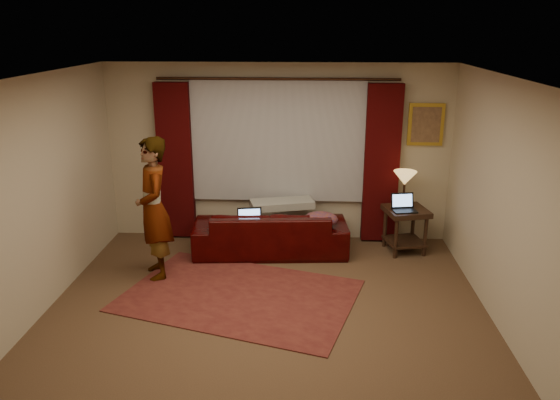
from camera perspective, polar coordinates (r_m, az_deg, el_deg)
The scene contains 20 objects.
floor at distance 6.16m, azimuth -1.57°, elevation -12.40°, with size 5.00×5.00×0.01m, color brown.
ceiling at distance 5.34m, azimuth -1.81°, elevation 12.50°, with size 5.00×5.00×0.02m, color silver.
wall_back at distance 8.02m, azimuth -0.21°, elevation 4.91°, with size 5.00×0.02×2.60m, color #BCAE93.
wall_front at distance 3.36m, azimuth -5.28°, elevation -14.61°, with size 5.00×0.02×2.60m, color #BCAE93.
wall_left at distance 6.33m, azimuth -24.87°, elevation -0.36°, with size 0.02×5.00×2.60m, color #BCAE93.
wall_right at distance 5.96m, azimuth 23.03°, elevation -1.17°, with size 0.02×5.00×2.60m, color #BCAE93.
sheer_curtain at distance 7.92m, azimuth -0.24°, elevation 6.22°, with size 2.50×0.05×1.80m, color #A3A4AC.
drape_left at distance 8.16m, azimuth -10.86°, elevation 3.95°, with size 0.50×0.14×2.30m, color #360406.
drape_right at distance 8.00m, azimuth 10.56°, elevation 3.68°, with size 0.50×0.14×2.30m, color #360406.
curtain_rod at distance 7.74m, azimuth -0.27°, elevation 12.54°, with size 0.04×0.04×3.40m, color #311C10.
picture_frame at distance 8.06m, azimuth 14.99°, elevation 7.63°, with size 0.50×0.04×0.60m, color gold.
sofa at distance 7.67m, azimuth -1.00°, elevation -2.46°, with size 2.15×0.93×0.87m, color black.
throw_blanket at distance 7.76m, azimuth 0.23°, elevation 1.24°, with size 0.89×0.36×0.11m, color #97968F.
clothing_pile at distance 7.54m, azimuth 4.27°, elevation -2.08°, with size 0.47×0.36×0.20m, color brown.
laptop_sofa at distance 7.47m, azimuth -3.15°, elevation -2.06°, with size 0.34×0.37×0.24m, color black, non-canonical shape.
area_rug at distance 6.65m, azimuth -4.27°, elevation -9.90°, with size 2.67×1.78×0.01m, color maroon.
end_table at distance 7.94m, azimuth 12.91°, elevation -3.07°, with size 0.56×0.56×0.64m, color black.
tiffany_lamp at distance 7.84m, azimuth 12.84°, elevation 1.12°, with size 0.32×0.32×0.52m, color #9C7A49, non-canonical shape.
laptop_table at distance 7.69m, azimuth 12.92°, elevation -0.33°, with size 0.32×0.35×0.23m, color black, non-canonical shape.
person at distance 6.98m, azimuth -13.07°, elevation -0.91°, with size 0.53×0.53×1.81m, color #97968F.
Camera 1 is at (0.45, -5.30, 3.10)m, focal length 35.00 mm.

